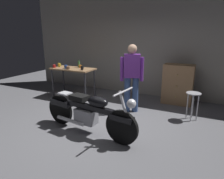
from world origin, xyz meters
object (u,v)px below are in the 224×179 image
at_px(mug_blue_enamel, 66,67).
at_px(mug_brown_stoneware, 68,68).
at_px(mug_yellow_tall, 59,65).
at_px(mug_red_diner, 54,66).
at_px(wooden_dresser, 178,84).
at_px(person_standing, 132,75).
at_px(mug_orange_travel, 80,66).
at_px(bottle, 79,64).
at_px(motorcycle, 88,112).
at_px(mug_black_matte, 82,68).
at_px(shop_stool, 193,99).

bearing_deg(mug_blue_enamel, mug_brown_stoneware, -29.95).
relative_size(mug_yellow_tall, mug_blue_enamel, 0.97).
distance_m(mug_brown_stoneware, mug_red_diner, 0.58).
bearing_deg(mug_yellow_tall, wooden_dresser, 12.11).
xyz_separation_m(person_standing, mug_red_diner, (-2.58, 0.19, 0.02)).
height_order(mug_brown_stoneware, mug_yellow_tall, mug_yellow_tall).
bearing_deg(mug_orange_travel, bottle, 143.00).
bearing_deg(bottle, motorcycle, -51.70).
bearing_deg(mug_black_matte, mug_red_diner, -179.07).
bearing_deg(mug_brown_stoneware, mug_yellow_tall, 153.80).
distance_m(mug_brown_stoneware, bottle, 0.46).
distance_m(mug_brown_stoneware, mug_yellow_tall, 0.60).
bearing_deg(mug_orange_travel, mug_brown_stoneware, -112.77).
relative_size(motorcycle, shop_stool, 3.40).
bearing_deg(mug_yellow_tall, motorcycle, -39.81).
relative_size(person_standing, mug_red_diner, 13.95).
distance_m(mug_orange_travel, mug_yellow_tall, 0.71).
bearing_deg(bottle, mug_yellow_tall, -162.96).
distance_m(person_standing, mug_black_matte, 1.60).
height_order(shop_stool, mug_yellow_tall, mug_yellow_tall).
relative_size(motorcycle, mug_black_matte, 19.10).
height_order(shop_stool, mug_black_matte, mug_black_matte).
xyz_separation_m(person_standing, mug_orange_travel, (-1.85, 0.50, 0.02)).
bearing_deg(mug_brown_stoneware, person_standing, -3.39).
relative_size(shop_stool, mug_brown_stoneware, 5.33).
bearing_deg(motorcycle, mug_black_matte, 134.56).
distance_m(motorcycle, mug_orange_travel, 2.53).
distance_m(person_standing, mug_red_diner, 2.59).
height_order(mug_red_diner, mug_blue_enamel, mug_blue_enamel).
bearing_deg(bottle, person_standing, -16.45).
xyz_separation_m(wooden_dresser, mug_red_diner, (-3.53, -0.94, 0.39)).
bearing_deg(mug_black_matte, wooden_dresser, 20.17).
relative_size(motorcycle, mug_brown_stoneware, 18.14).
bearing_deg(mug_yellow_tall, mug_orange_travel, 9.44).
relative_size(shop_stool, wooden_dresser, 0.58).
relative_size(shop_stool, mug_red_diner, 5.35).
bearing_deg(mug_red_diner, bottle, 30.65).
xyz_separation_m(mug_red_diner, mug_yellow_tall, (0.03, 0.19, 0.01)).
bearing_deg(wooden_dresser, mug_black_matte, -159.83).
bearing_deg(motorcycle, mug_brown_stoneware, 144.47).
relative_size(person_standing, mug_black_matte, 14.64).
distance_m(motorcycle, mug_black_matte, 2.15).
xyz_separation_m(wooden_dresser, mug_blue_enamel, (-3.09, -0.94, 0.41)).
height_order(motorcycle, mug_orange_travel, motorcycle).
xyz_separation_m(wooden_dresser, mug_orange_travel, (-2.79, -0.63, 0.39)).
relative_size(mug_brown_stoneware, mug_blue_enamel, 0.96).
bearing_deg(person_standing, mug_orange_travel, -38.13).
xyz_separation_m(motorcycle, shop_stool, (1.77, 1.58, 0.05)).
relative_size(person_standing, shop_stool, 2.61).
bearing_deg(shop_stool, bottle, 172.27).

